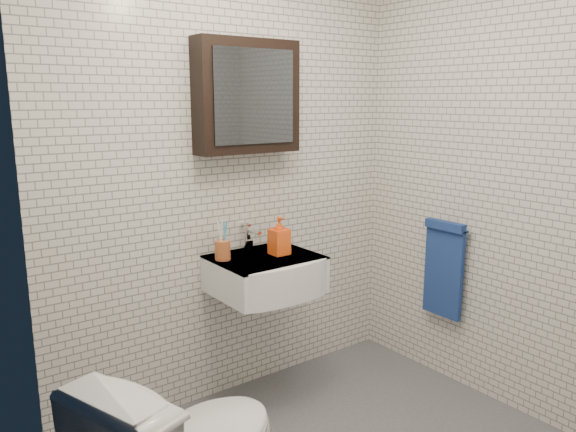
{
  "coord_description": "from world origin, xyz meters",
  "views": [
    {
      "loc": [
        -1.6,
        -1.66,
        1.69
      ],
      "look_at": [
        -0.03,
        0.45,
        1.14
      ],
      "focal_mm": 35.0,
      "sensor_mm": 36.0,
      "label": 1
    }
  ],
  "objects": [
    {
      "name": "soap_bottle",
      "position": [
        0.14,
        0.76,
        0.96
      ],
      "size": [
        0.1,
        0.1,
        0.21
      ],
      "primitive_type": "imported",
      "rotation": [
        0.0,
        0.0,
        -0.0
      ],
      "color": "orange",
      "rests_on": "washbasin"
    },
    {
      "name": "faucet",
      "position": [
        0.05,
        0.93,
        0.92
      ],
      "size": [
        0.06,
        0.2,
        0.15
      ],
      "color": "silver",
      "rests_on": "washbasin"
    },
    {
      "name": "mirror_cabinet",
      "position": [
        0.05,
        0.93,
        1.7
      ],
      "size": [
        0.6,
        0.15,
        0.6
      ],
      "color": "black",
      "rests_on": "room_shell"
    },
    {
      "name": "toothbrush_cup",
      "position": [
        -0.16,
        0.86,
        0.91
      ],
      "size": [
        0.08,
        0.08,
        0.23
      ],
      "rotation": [
        0.0,
        0.0,
        -0.01
      ],
      "color": "#B0582C",
      "rests_on": "washbasin"
    },
    {
      "name": "towel_rail",
      "position": [
        1.04,
        0.35,
        0.72
      ],
      "size": [
        0.09,
        0.3,
        0.58
      ],
      "color": "silver",
      "rests_on": "room_shell"
    },
    {
      "name": "washbasin",
      "position": [
        0.05,
        0.73,
        0.76
      ],
      "size": [
        0.55,
        0.5,
        0.2
      ],
      "color": "white",
      "rests_on": "room_shell"
    },
    {
      "name": "room_shell",
      "position": [
        0.0,
        0.0,
        1.47
      ],
      "size": [
        2.22,
        2.02,
        2.51
      ],
      "color": "silver",
      "rests_on": "ground"
    }
  ]
}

